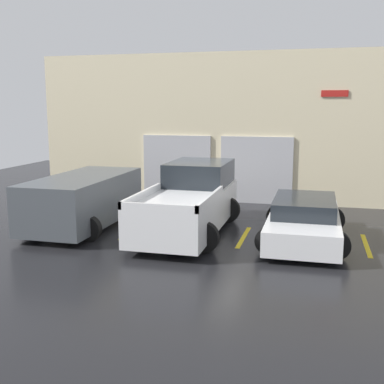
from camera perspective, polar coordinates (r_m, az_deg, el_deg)
ground_plane at (r=15.32m, az=1.26°, el=-3.21°), size 28.00×28.00×0.00m
shophouse_building at (r=18.15m, az=3.69°, el=7.49°), size 14.32×0.68×5.48m
pickup_truck at (r=13.68m, az=-0.21°, el=-1.09°), size 2.45×5.26×1.88m
sedan_white at (r=13.04m, az=13.13°, el=-3.31°), size 2.23×4.39×1.15m
sedan_side at (r=14.54m, az=-12.71°, el=-0.83°), size 2.38×4.55×1.52m
parking_stripe_far_left at (r=15.49m, az=-17.85°, el=-3.53°), size 0.12×2.20×0.01m
parking_stripe_left at (r=14.07m, az=-6.81°, el=-4.46°), size 0.12×2.20×0.01m
parking_stripe_centre at (r=13.28m, az=6.13°, el=-5.33°), size 0.12×2.20×0.01m
parking_stripe_right at (r=13.22m, az=19.96°, el=-5.96°), size 0.12×2.20×0.01m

